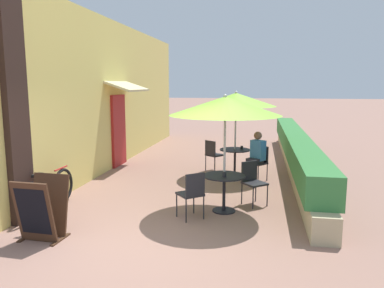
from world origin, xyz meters
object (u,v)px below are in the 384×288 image
(coffee_cup_near, at_px, (224,174))
(patio_table_mid, at_px, (235,156))
(bicycle_leaning, at_px, (48,193))
(patio_umbrella_near, at_px, (225,106))
(cafe_chair_near_right, at_px, (252,179))
(patio_umbrella_mid, at_px, (236,100))
(patio_table_near, at_px, (224,185))
(cafe_chair_near_left, at_px, (192,192))
(coffee_cup_mid, at_px, (242,148))
(cafe_chair_mid_right, at_px, (259,160))
(menu_board, at_px, (42,209))
(seated_patron_mid_right, at_px, (257,154))
(cafe_chair_mid_left, at_px, (213,153))

(coffee_cup_near, distance_m, patio_table_mid, 3.02)
(coffee_cup_near, distance_m, bicycle_leaning, 3.36)
(patio_umbrella_near, bearing_deg, cafe_chair_near_right, 45.75)
(patio_table_mid, height_order, patio_umbrella_mid, patio_umbrella_mid)
(patio_table_near, height_order, cafe_chair_near_right, cafe_chair_near_right)
(patio_umbrella_near, xyz_separation_m, patio_table_mid, (0.01, 2.89, -1.49))
(cafe_chair_near_left, bearing_deg, coffee_cup_mid, 38.61)
(coffee_cup_near, xyz_separation_m, bicycle_leaning, (-3.30, -0.51, -0.38))
(cafe_chair_near_left, xyz_separation_m, cafe_chair_mid_right, (1.17, 3.03, 0.00))
(patio_table_mid, xyz_separation_m, patio_umbrella_mid, (0.00, -0.00, 1.49))
(patio_table_mid, distance_m, cafe_chair_mid_right, 0.75)
(patio_table_mid, bearing_deg, coffee_cup_mid, 12.90)
(patio_table_near, distance_m, cafe_chair_mid_right, 2.58)
(cafe_chair_near_right, relative_size, patio_umbrella_mid, 0.39)
(patio_umbrella_near, relative_size, bicycle_leaning, 1.24)
(coffee_cup_near, xyz_separation_m, menu_board, (-2.68, -1.68, -0.26))
(cafe_chair_mid_right, bearing_deg, coffee_cup_mid, -5.54)
(coffee_cup_near, bearing_deg, seated_patron_mid_right, 77.29)
(coffee_cup_near, height_order, coffee_cup_mid, same)
(patio_table_mid, distance_m, cafe_chair_mid_left, 0.75)
(seated_patron_mid_right, relative_size, coffee_cup_mid, 13.89)
(patio_table_near, bearing_deg, cafe_chair_near_right, 45.75)
(coffee_cup_near, distance_m, cafe_chair_mid_right, 2.70)
(cafe_chair_near_right, xyz_separation_m, bicycle_leaning, (-3.81, -1.16, -0.14))
(cafe_chair_mid_right, distance_m, bicycle_leaning, 5.03)
(coffee_cup_mid, xyz_separation_m, menu_board, (-2.86, -4.72, -0.26))
(cafe_chair_near_left, relative_size, coffee_cup_near, 9.67)
(coffee_cup_mid, bearing_deg, coffee_cup_near, -93.33)
(cafe_chair_near_left, distance_m, bicycle_leaning, 2.78)
(cafe_chair_near_right, distance_m, menu_board, 3.95)
(patio_umbrella_mid, relative_size, coffee_cup_mid, 24.81)
(cafe_chair_near_right, distance_m, coffee_cup_near, 0.86)
(patio_table_mid, bearing_deg, cafe_chair_near_right, -77.85)
(coffee_cup_mid, bearing_deg, bicycle_leaning, -134.36)
(patio_table_near, height_order, coffee_cup_mid, coffee_cup_mid)
(cafe_chair_near_right, distance_m, patio_table_mid, 2.41)
(cafe_chair_near_left, distance_m, cafe_chair_mid_right, 3.25)
(bicycle_leaning, bearing_deg, patio_table_mid, 47.62)
(cafe_chair_mid_left, distance_m, menu_board, 5.48)
(seated_patron_mid_right, bearing_deg, patio_table_near, 114.10)
(menu_board, bearing_deg, cafe_chair_mid_left, 71.37)
(cafe_chair_near_right, bearing_deg, patio_table_near, 5.88)
(patio_table_near, xyz_separation_m, cafe_chair_mid_right, (0.65, 2.50, -0.01))
(patio_table_mid, relative_size, coffee_cup_mid, 8.93)
(cafe_chair_near_right, height_order, seated_patron_mid_right, seated_patron_mid_right)
(seated_patron_mid_right, bearing_deg, cafe_chair_near_right, 125.82)
(cafe_chair_near_left, height_order, patio_umbrella_mid, patio_umbrella_mid)
(coffee_cup_near, height_order, patio_umbrella_mid, patio_umbrella_mid)
(cafe_chair_near_right, bearing_deg, patio_table_mid, -117.71)
(cafe_chair_near_left, height_order, coffee_cup_near, cafe_chair_near_left)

